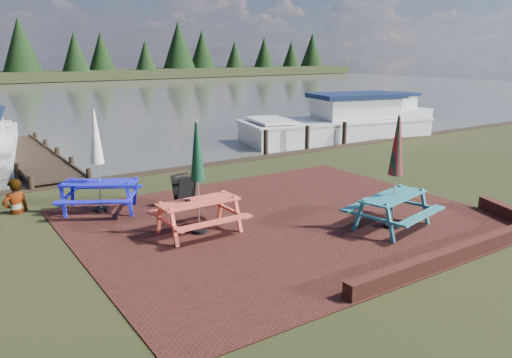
{
  "coord_description": "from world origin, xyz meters",
  "views": [
    {
      "loc": [
        -6.52,
        -7.61,
        3.74
      ],
      "look_at": [
        -0.6,
        1.27,
        1.0
      ],
      "focal_mm": 35.0,
      "sensor_mm": 36.0,
      "label": 1
    }
  ],
  "objects_px": {
    "jetty": "(32,156)",
    "picnic_table_blue": "(99,177)",
    "chalkboard": "(184,191)",
    "boat_far": "(383,114)",
    "picnic_table_red": "(198,195)",
    "boat_near": "(339,125)",
    "person": "(13,179)",
    "picnic_table_teal": "(394,190)"
  },
  "relations": [
    {
      "from": "picnic_table_teal",
      "to": "person",
      "type": "xyz_separation_m",
      "value": [
        -6.64,
        5.67,
        -0.03
      ]
    },
    {
      "from": "boat_near",
      "to": "boat_far",
      "type": "relative_size",
      "value": 1.48
    },
    {
      "from": "boat_near",
      "to": "boat_far",
      "type": "xyz_separation_m",
      "value": [
        5.55,
        2.42,
        -0.13
      ]
    },
    {
      "from": "picnic_table_teal",
      "to": "boat_near",
      "type": "height_order",
      "value": "picnic_table_teal"
    },
    {
      "from": "picnic_table_red",
      "to": "boat_near",
      "type": "relative_size",
      "value": 0.27
    },
    {
      "from": "picnic_table_blue",
      "to": "jetty",
      "type": "height_order",
      "value": "picnic_table_blue"
    },
    {
      "from": "picnic_table_blue",
      "to": "chalkboard",
      "type": "distance_m",
      "value": 2.03
    },
    {
      "from": "boat_far",
      "to": "chalkboard",
      "type": "bearing_deg",
      "value": 119.58
    },
    {
      "from": "picnic_table_red",
      "to": "person",
      "type": "height_order",
      "value": "picnic_table_red"
    },
    {
      "from": "picnic_table_teal",
      "to": "person",
      "type": "distance_m",
      "value": 8.73
    },
    {
      "from": "picnic_table_red",
      "to": "person",
      "type": "relative_size",
      "value": 1.43
    },
    {
      "from": "picnic_table_teal",
      "to": "boat_near",
      "type": "xyz_separation_m",
      "value": [
        7.42,
        9.67,
        -0.37
      ]
    },
    {
      "from": "chalkboard",
      "to": "boat_near",
      "type": "height_order",
      "value": "boat_near"
    },
    {
      "from": "jetty",
      "to": "picnic_table_blue",
      "type": "bearing_deg",
      "value": -88.23
    },
    {
      "from": "picnic_table_red",
      "to": "chalkboard",
      "type": "bearing_deg",
      "value": 72.84
    },
    {
      "from": "chalkboard",
      "to": "boat_near",
      "type": "relative_size",
      "value": 0.09
    },
    {
      "from": "picnic_table_blue",
      "to": "jetty",
      "type": "xyz_separation_m",
      "value": [
        -0.23,
        7.32,
        -0.74
      ]
    },
    {
      "from": "picnic_table_red",
      "to": "chalkboard",
      "type": "relative_size",
      "value": 2.9
    },
    {
      "from": "jetty",
      "to": "boat_near",
      "type": "xyz_separation_m",
      "value": [
        12.56,
        -2.32,
        0.37
      ]
    },
    {
      "from": "picnic_table_teal",
      "to": "picnic_table_red",
      "type": "relative_size",
      "value": 1.03
    },
    {
      "from": "boat_near",
      "to": "jetty",
      "type": "bearing_deg",
      "value": 91.98
    },
    {
      "from": "picnic_table_teal",
      "to": "chalkboard",
      "type": "distance_m",
      "value": 4.97
    },
    {
      "from": "picnic_table_teal",
      "to": "person",
      "type": "relative_size",
      "value": 1.48
    },
    {
      "from": "chalkboard",
      "to": "picnic_table_blue",
      "type": "bearing_deg",
      "value": 146.1
    },
    {
      "from": "picnic_table_teal",
      "to": "chalkboard",
      "type": "xyz_separation_m",
      "value": [
        -3.1,
        3.85,
        -0.43
      ]
    },
    {
      "from": "boat_near",
      "to": "person",
      "type": "xyz_separation_m",
      "value": [
        -14.05,
        -4.0,
        0.34
      ]
    },
    {
      "from": "jetty",
      "to": "boat_far",
      "type": "bearing_deg",
      "value": 0.32
    },
    {
      "from": "picnic_table_red",
      "to": "picnic_table_blue",
      "type": "bearing_deg",
      "value": 115.25
    },
    {
      "from": "picnic_table_red",
      "to": "jetty",
      "type": "distance_m",
      "value": 10.08
    },
    {
      "from": "picnic_table_red",
      "to": "chalkboard",
      "type": "xyz_separation_m",
      "value": [
        0.53,
        1.81,
        -0.41
      ]
    },
    {
      "from": "jetty",
      "to": "picnic_table_red",
      "type": "bearing_deg",
      "value": -81.39
    },
    {
      "from": "picnic_table_teal",
      "to": "boat_far",
      "type": "relative_size",
      "value": 0.41
    },
    {
      "from": "chalkboard",
      "to": "boat_near",
      "type": "xyz_separation_m",
      "value": [
        10.52,
        5.81,
        0.06
      ]
    },
    {
      "from": "chalkboard",
      "to": "boat_far",
      "type": "bearing_deg",
      "value": 17.3
    },
    {
      "from": "person",
      "to": "boat_near",
      "type": "bearing_deg",
      "value": -176.42
    },
    {
      "from": "chalkboard",
      "to": "picnic_table_red",
      "type": "bearing_deg",
      "value": -116.23
    },
    {
      "from": "boat_far",
      "to": "person",
      "type": "distance_m",
      "value": 20.63
    },
    {
      "from": "chalkboard",
      "to": "boat_near",
      "type": "bearing_deg",
      "value": 19.1
    },
    {
      "from": "picnic_table_red",
      "to": "picnic_table_blue",
      "type": "relative_size",
      "value": 0.98
    },
    {
      "from": "picnic_table_teal",
      "to": "picnic_table_blue",
      "type": "bearing_deg",
      "value": 124.0
    },
    {
      "from": "boat_far",
      "to": "picnic_table_red",
      "type": "bearing_deg",
      "value": 123.63
    },
    {
      "from": "chalkboard",
      "to": "boat_far",
      "type": "xyz_separation_m",
      "value": [
        16.07,
        8.23,
        -0.06
      ]
    }
  ]
}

